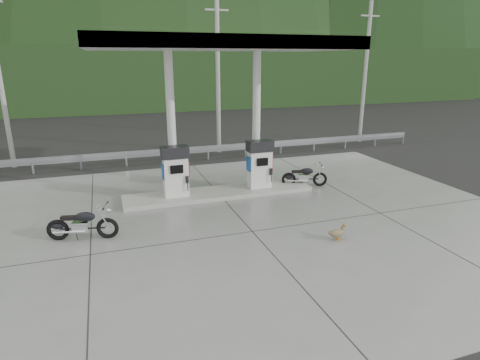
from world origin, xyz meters
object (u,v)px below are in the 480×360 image
object	(u,v)px
gas_pump_left	(176,171)
motorcycle_left	(82,225)
duck	(337,233)
gas_pump_right	(260,164)
motorcycle_right	(305,176)

from	to	relation	value
gas_pump_left	motorcycle_left	distance (m)	3.97
duck	motorcycle_left	bearing A→B (deg)	155.86
gas_pump_left	duck	bearing A→B (deg)	-52.80
gas_pump_right	motorcycle_right	bearing A→B (deg)	-1.86
motorcycle_left	motorcycle_right	size ratio (longest dim) A/B	1.09
gas_pump_right	duck	xyz separation A→B (m)	(0.45, -4.80, -0.85)
gas_pump_left	motorcycle_left	xyz separation A→B (m)	(-3.08, -2.43, -0.61)
motorcycle_left	duck	world-z (taller)	motorcycle_left
motorcycle_right	gas_pump_left	bearing A→B (deg)	-162.27
gas_pump_left	gas_pump_right	distance (m)	3.20
gas_pump_right	motorcycle_right	world-z (taller)	gas_pump_right
gas_pump_right	duck	bearing A→B (deg)	-84.70
motorcycle_right	duck	distance (m)	4.96
motorcycle_right	duck	bearing A→B (deg)	-88.63
gas_pump_left	duck	distance (m)	6.09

